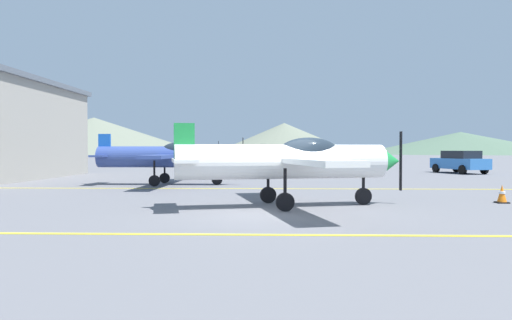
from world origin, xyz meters
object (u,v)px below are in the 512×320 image
at_px(airplane_near, 291,160).
at_px(car_sedan, 460,162).
at_px(airplane_mid, 169,156).
at_px(traffic_cone_front, 502,194).
at_px(airplane_far, 271,154).

relative_size(airplane_near, car_sedan, 1.77).
relative_size(airplane_mid, car_sedan, 1.77).
bearing_deg(traffic_cone_front, airplane_near, -170.55).
bearing_deg(car_sedan, airplane_mid, -148.26).
xyz_separation_m(airplane_near, airplane_far, (-0.60, 18.25, 0.00)).
bearing_deg(airplane_far, airplane_near, -88.12).
height_order(airplane_mid, car_sedan, airplane_mid).
xyz_separation_m(airplane_mid, airplane_far, (4.95, 9.73, 0.00)).
height_order(airplane_mid, traffic_cone_front, airplane_mid).
height_order(car_sedan, traffic_cone_front, car_sedan).
bearing_deg(airplane_mid, car_sedan, 31.74).
relative_size(airplane_near, airplane_mid, 1.00).
xyz_separation_m(airplane_far, car_sedan, (13.59, 1.74, -0.55)).
xyz_separation_m(airplane_mid, traffic_cone_front, (12.36, -7.39, -1.11)).
distance_m(airplane_mid, airplane_far, 10.92).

